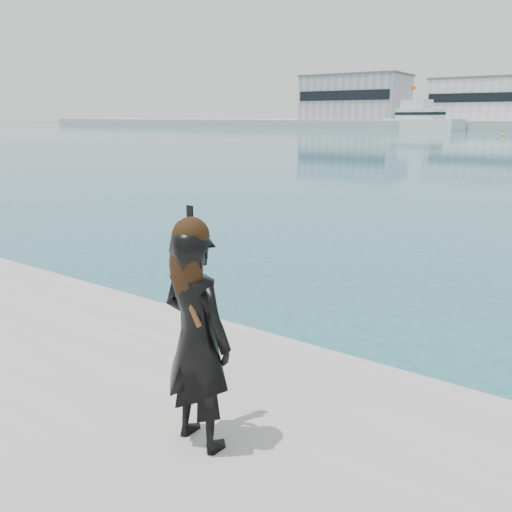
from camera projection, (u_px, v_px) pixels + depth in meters
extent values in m
plane|color=#175F6A|center=(308.00, 493.00, 4.11)|extent=(500.00, 500.00, 0.00)
cube|color=gray|center=(355.00, 99.00, 133.80)|extent=(26.00, 16.00, 11.00)
cube|color=black|center=(342.00, 95.00, 127.19)|extent=(24.70, 0.20, 2.42)
cube|color=#59595B|center=(356.00, 76.00, 132.24)|extent=(26.52, 16.32, 0.50)
cube|color=silver|center=(487.00, 100.00, 116.26)|extent=(24.00, 15.00, 9.00)
cube|color=black|center=(481.00, 97.00, 110.08)|extent=(22.80, 0.20, 1.98)
cube|color=#59595B|center=(490.00, 79.00, 114.97)|extent=(24.48, 15.30, 0.50)
cylinder|color=silver|center=(409.00, 103.00, 119.45)|extent=(0.16, 0.16, 8.00)
cube|color=#DE4C0D|center=(413.00, 88.00, 118.21)|extent=(1.20, 0.04, 0.80)
cube|color=silver|center=(422.00, 124.00, 109.04)|extent=(18.60, 11.36, 2.40)
cube|color=silver|center=(420.00, 114.00, 109.21)|extent=(10.87, 7.63, 2.20)
cube|color=silver|center=(417.00, 104.00, 109.47)|extent=(6.85, 5.40, 1.80)
cube|color=black|center=(420.00, 114.00, 109.21)|extent=(11.09, 7.80, 0.60)
cylinder|color=silver|center=(417.00, 95.00, 108.95)|extent=(0.16, 0.16, 2.00)
sphere|color=#FAAF0D|center=(503.00, 136.00, 76.74)|extent=(0.50, 0.50, 0.50)
imported|color=black|center=(197.00, 340.00, 3.30)|extent=(0.59, 0.42, 1.53)
sphere|color=black|center=(191.00, 236.00, 3.09)|extent=(0.24, 0.24, 0.24)
ellipsoid|color=black|center=(186.00, 267.00, 3.11)|extent=(0.26, 0.13, 0.41)
cylinder|color=tan|center=(182.00, 242.00, 3.34)|extent=(0.09, 0.19, 0.33)
cylinder|color=white|center=(186.00, 222.00, 3.34)|extent=(0.09, 0.09, 0.03)
cube|color=black|center=(190.00, 214.00, 3.35)|extent=(0.06, 0.02, 0.11)
cube|color=#4C2D14|center=(189.00, 301.00, 3.14)|extent=(0.22, 0.04, 0.31)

